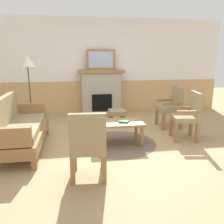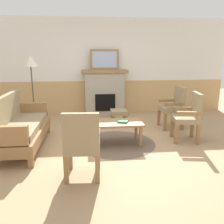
{
  "view_description": "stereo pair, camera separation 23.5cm",
  "coord_description": "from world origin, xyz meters",
  "px_view_note": "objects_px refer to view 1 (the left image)",
  "views": [
    {
      "loc": [
        -0.73,
        -4.3,
        1.71
      ],
      "look_at": [
        0.0,
        0.35,
        0.55
      ],
      "focal_mm": 37.86,
      "sensor_mm": 36.0,
      "label": 1
    },
    {
      "loc": [
        -0.5,
        -4.33,
        1.71
      ],
      "look_at": [
        0.0,
        0.35,
        0.55
      ],
      "focal_mm": 37.86,
      "sensor_mm": 36.0,
      "label": 2
    }
  ],
  "objects_px": {
    "couch": "(20,129)",
    "armchair_by_window_left": "(172,105)",
    "fireplace": "(101,92)",
    "framed_picture": "(101,60)",
    "armchair_front_left": "(88,143)",
    "floor_lamp_by_couch": "(28,66)",
    "book_on_table": "(124,121)",
    "footstool": "(117,113)",
    "coffee_table": "(118,125)",
    "armchair_near_fireplace": "(188,114)"
  },
  "relations": [
    {
      "from": "floor_lamp_by_couch",
      "to": "fireplace",
      "type": "bearing_deg",
      "value": 29.12
    },
    {
      "from": "couch",
      "to": "footstool",
      "type": "relative_size",
      "value": 4.5
    },
    {
      "from": "armchair_near_fireplace",
      "to": "coffee_table",
      "type": "bearing_deg",
      "value": -179.09
    },
    {
      "from": "armchair_front_left",
      "to": "floor_lamp_by_couch",
      "type": "bearing_deg",
      "value": 114.33
    },
    {
      "from": "couch",
      "to": "footstool",
      "type": "height_order",
      "value": "couch"
    },
    {
      "from": "fireplace",
      "to": "framed_picture",
      "type": "distance_m",
      "value": 0.91
    },
    {
      "from": "couch",
      "to": "coffee_table",
      "type": "bearing_deg",
      "value": 0.64
    },
    {
      "from": "coffee_table",
      "to": "armchair_by_window_left",
      "type": "relative_size",
      "value": 0.98
    },
    {
      "from": "book_on_table",
      "to": "armchair_by_window_left",
      "type": "bearing_deg",
      "value": 34.51
    },
    {
      "from": "footstool",
      "to": "armchair_near_fireplace",
      "type": "bearing_deg",
      "value": -46.09
    },
    {
      "from": "coffee_table",
      "to": "footstool",
      "type": "xyz_separation_m",
      "value": [
        0.21,
        1.31,
        -0.1
      ]
    },
    {
      "from": "framed_picture",
      "to": "couch",
      "type": "distance_m",
      "value": 3.17
    },
    {
      "from": "fireplace",
      "to": "coffee_table",
      "type": "relative_size",
      "value": 1.35
    },
    {
      "from": "framed_picture",
      "to": "fireplace",
      "type": "bearing_deg",
      "value": -90.0
    },
    {
      "from": "armchair_by_window_left",
      "to": "armchair_front_left",
      "type": "distance_m",
      "value": 3.01
    },
    {
      "from": "fireplace",
      "to": "armchair_near_fireplace",
      "type": "bearing_deg",
      "value": -57.1
    },
    {
      "from": "footstool",
      "to": "floor_lamp_by_couch",
      "type": "height_order",
      "value": "floor_lamp_by_couch"
    },
    {
      "from": "armchair_front_left",
      "to": "armchair_by_window_left",
      "type": "bearing_deg",
      "value": 45.7
    },
    {
      "from": "couch",
      "to": "armchair_by_window_left",
      "type": "bearing_deg",
      "value": 15.57
    },
    {
      "from": "coffee_table",
      "to": "footstool",
      "type": "height_order",
      "value": "coffee_table"
    },
    {
      "from": "framed_picture",
      "to": "footstool",
      "type": "xyz_separation_m",
      "value": [
        0.28,
        -1.05,
        -1.28
      ]
    },
    {
      "from": "couch",
      "to": "framed_picture",
      "type": "bearing_deg",
      "value": 53.83
    },
    {
      "from": "couch",
      "to": "armchair_front_left",
      "type": "bearing_deg",
      "value": -47.28
    },
    {
      "from": "armchair_near_fireplace",
      "to": "framed_picture",
      "type": "bearing_deg",
      "value": 122.89
    },
    {
      "from": "footstool",
      "to": "floor_lamp_by_couch",
      "type": "relative_size",
      "value": 0.24
    },
    {
      "from": "book_on_table",
      "to": "armchair_by_window_left",
      "type": "distance_m",
      "value": 1.64
    },
    {
      "from": "couch",
      "to": "footstool",
      "type": "distance_m",
      "value": 2.41
    },
    {
      "from": "fireplace",
      "to": "couch",
      "type": "xyz_separation_m",
      "value": [
        -1.74,
        -2.38,
        -0.26
      ]
    },
    {
      "from": "fireplace",
      "to": "floor_lamp_by_couch",
      "type": "bearing_deg",
      "value": -150.88
    },
    {
      "from": "footstool",
      "to": "armchair_front_left",
      "type": "relative_size",
      "value": 0.41
    },
    {
      "from": "armchair_near_fireplace",
      "to": "armchair_by_window_left",
      "type": "distance_m",
      "value": 0.86
    },
    {
      "from": "armchair_near_fireplace",
      "to": "armchair_by_window_left",
      "type": "xyz_separation_m",
      "value": [
        0.01,
        0.86,
        0.0
      ]
    },
    {
      "from": "footstool",
      "to": "armchair_front_left",
      "type": "xyz_separation_m",
      "value": [
        -0.86,
        -2.57,
        0.25
      ]
    },
    {
      "from": "framed_picture",
      "to": "armchair_near_fireplace",
      "type": "height_order",
      "value": "framed_picture"
    },
    {
      "from": "fireplace",
      "to": "footstool",
      "type": "xyz_separation_m",
      "value": [
        0.28,
        -1.05,
        -0.37
      ]
    },
    {
      "from": "book_on_table",
      "to": "footstool",
      "type": "distance_m",
      "value": 1.36
    },
    {
      "from": "couch",
      "to": "book_on_table",
      "type": "distance_m",
      "value": 1.91
    },
    {
      "from": "coffee_table",
      "to": "framed_picture",
      "type": "bearing_deg",
      "value": 91.49
    },
    {
      "from": "book_on_table",
      "to": "armchair_by_window_left",
      "type": "height_order",
      "value": "armchair_by_window_left"
    },
    {
      "from": "armchair_by_window_left",
      "to": "armchair_front_left",
      "type": "height_order",
      "value": "same"
    },
    {
      "from": "footstool",
      "to": "armchair_near_fireplace",
      "type": "height_order",
      "value": "armchair_near_fireplace"
    },
    {
      "from": "fireplace",
      "to": "armchair_near_fireplace",
      "type": "relative_size",
      "value": 1.33
    },
    {
      "from": "fireplace",
      "to": "book_on_table",
      "type": "bearing_deg",
      "value": -86.0
    },
    {
      "from": "fireplace",
      "to": "floor_lamp_by_couch",
      "type": "relative_size",
      "value": 0.77
    },
    {
      "from": "fireplace",
      "to": "floor_lamp_by_couch",
      "type": "height_order",
      "value": "floor_lamp_by_couch"
    },
    {
      "from": "framed_picture",
      "to": "armchair_front_left",
      "type": "distance_m",
      "value": 3.81
    },
    {
      "from": "book_on_table",
      "to": "armchair_near_fireplace",
      "type": "relative_size",
      "value": 0.19
    },
    {
      "from": "coffee_table",
      "to": "footstool",
      "type": "distance_m",
      "value": 1.33
    },
    {
      "from": "footstool",
      "to": "armchair_by_window_left",
      "type": "xyz_separation_m",
      "value": [
        1.24,
        -0.42,
        0.25
      ]
    },
    {
      "from": "framed_picture",
      "to": "couch",
      "type": "xyz_separation_m",
      "value": [
        -1.74,
        -2.38,
        -1.16
      ]
    }
  ]
}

